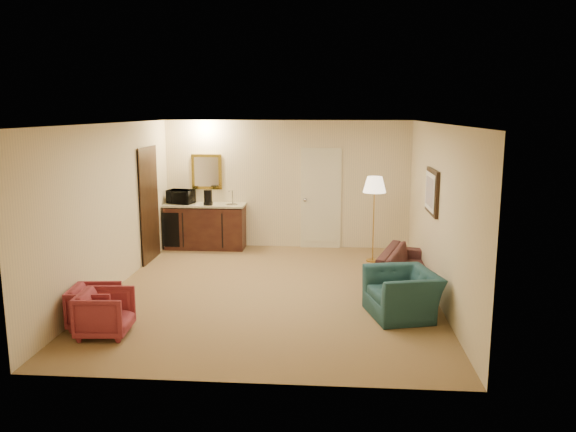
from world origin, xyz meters
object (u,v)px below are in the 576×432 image
at_px(rose_chair_near, 105,311).
at_px(microwave, 181,195).
at_px(waste_bin, 236,242).
at_px(coffee_maker, 208,197).
at_px(sofa, 406,261).
at_px(wetbar_cabinet, 205,226).
at_px(teal_armchair, 403,286).
at_px(floor_lamp, 374,219).
at_px(rose_chair_far, 95,304).
at_px(coffee_table, 389,283).

distance_m(rose_chair_near, microwave, 4.68).
bearing_deg(waste_bin, coffee_maker, -176.97).
bearing_deg(sofa, microwave, 80.31).
bearing_deg(wetbar_cabinet, rose_chair_near, -93.12).
height_order(rose_chair_near, coffee_maker, coffee_maker).
xyz_separation_m(teal_armchair, waste_bin, (-2.90, 3.53, -0.27)).
xyz_separation_m(wetbar_cabinet, microwave, (-0.50, 0.02, 0.63)).
distance_m(wetbar_cabinet, sofa, 4.33).
bearing_deg(wetbar_cabinet, teal_armchair, -45.56).
bearing_deg(wetbar_cabinet, floor_lamp, -13.06).
relative_size(rose_chair_far, microwave, 1.19).
bearing_deg(coffee_table, sofa, 64.32).
xyz_separation_m(teal_armchair, coffee_maker, (-3.45, 3.50, 0.65)).
relative_size(coffee_table, coffee_maker, 2.39).
xyz_separation_m(sofa, microwave, (-4.30, 2.10, 0.73)).
xyz_separation_m(teal_armchair, floor_lamp, (-0.20, 2.84, 0.38)).
bearing_deg(waste_bin, teal_armchair, -50.59).
distance_m(rose_chair_near, coffee_maker, 4.55).
bearing_deg(teal_armchair, rose_chair_near, -90.50).
relative_size(rose_chair_far, floor_lamp, 0.38).
xyz_separation_m(wetbar_cabinet, sofa, (3.80, -2.08, -0.09)).
height_order(teal_armchair, microwave, microwave).
xyz_separation_m(rose_chair_near, rose_chair_far, (-0.25, 0.27, -0.01)).
bearing_deg(coffee_maker, waste_bin, -1.93).
xyz_separation_m(wetbar_cabinet, rose_chair_near, (-0.25, -4.59, -0.14)).
distance_m(floor_lamp, microwave, 3.94).
distance_m(coffee_table, microwave, 4.94).
bearing_deg(teal_armchair, coffee_table, 172.18).
height_order(teal_armchair, coffee_maker, coffee_maker).
bearing_deg(sofa, rose_chair_near, 138.16).
height_order(coffee_table, microwave, microwave).
bearing_deg(teal_armchair, waste_bin, -155.45).
bearing_deg(coffee_maker, microwave, 161.82).
distance_m(wetbar_cabinet, rose_chair_near, 4.60).
relative_size(teal_armchair, coffee_table, 1.33).
relative_size(wetbar_cabinet, sofa, 0.88).
bearing_deg(floor_lamp, coffee_maker, 168.58).
bearing_deg(rose_chair_near, sofa, -62.28).
bearing_deg(rose_chair_far, coffee_table, -75.32).
relative_size(wetbar_cabinet, teal_armchair, 1.68).
height_order(wetbar_cabinet, coffee_table, wetbar_cabinet).
distance_m(sofa, rose_chair_far, 4.85).
bearing_deg(floor_lamp, rose_chair_far, -137.38).
xyz_separation_m(sofa, waste_bin, (-3.15, 1.99, -0.21)).
bearing_deg(waste_bin, wetbar_cabinet, 172.06).
relative_size(rose_chair_near, coffee_maker, 2.07).
height_order(rose_chair_near, floor_lamp, floor_lamp).
height_order(wetbar_cabinet, floor_lamp, floor_lamp).
bearing_deg(microwave, coffee_table, -22.41).
xyz_separation_m(wetbar_cabinet, waste_bin, (0.65, -0.09, -0.30)).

